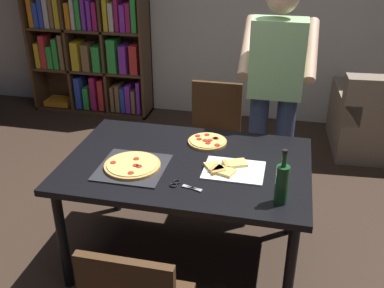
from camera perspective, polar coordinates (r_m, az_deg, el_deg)
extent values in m
plane|color=#38281E|center=(3.23, -0.60, -13.95)|extent=(12.00, 12.00, 0.00)
cube|color=black|center=(2.81, -0.67, -2.62)|extent=(1.51, 1.01, 0.04)
cylinder|color=black|center=(2.91, -16.03, -11.58)|extent=(0.06, 0.06, 0.71)
cylinder|color=black|center=(2.63, 12.19, -15.83)|extent=(0.06, 0.06, 0.71)
cylinder|color=black|center=(3.54, -9.78, -3.38)|extent=(0.06, 0.06, 0.71)
cylinder|color=black|center=(3.32, 12.64, -5.93)|extent=(0.06, 0.06, 0.71)
cube|color=#472D19|center=(3.74, 2.54, 0.04)|extent=(0.42, 0.42, 0.04)
cube|color=#472D19|center=(3.81, 3.13, 4.59)|extent=(0.42, 0.04, 0.45)
cylinder|color=#472D19|center=(3.72, -0.76, -4.00)|extent=(0.04, 0.04, 0.41)
cylinder|color=#472D19|center=(3.67, 4.74, -4.61)|extent=(0.04, 0.04, 0.41)
cylinder|color=#472D19|center=(4.03, 0.42, -1.44)|extent=(0.04, 0.04, 0.41)
cylinder|color=#472D19|center=(3.98, 5.49, -1.97)|extent=(0.04, 0.04, 0.41)
cube|color=gray|center=(4.70, 18.80, 5.29)|extent=(0.22, 0.86, 0.20)
cube|color=#513823|center=(5.70, -19.61, 13.82)|extent=(0.03, 0.35, 1.95)
cube|color=#513823|center=(5.12, -6.01, 13.85)|extent=(0.03, 0.35, 1.95)
cube|color=#513823|center=(5.66, -12.17, 4.43)|extent=(1.40, 0.35, 0.03)
cube|color=#513823|center=(5.52, -12.47, 14.31)|extent=(1.40, 0.03, 1.95)
cube|color=#513823|center=(5.50, -12.66, 9.13)|extent=(1.34, 0.29, 0.03)
cube|color=#513823|center=(5.38, -13.17, 13.92)|extent=(1.34, 0.29, 0.03)
cube|color=#513823|center=(5.47, -15.35, 13.91)|extent=(0.03, 0.29, 1.89)
cube|color=#513823|center=(5.28, -10.91, 13.92)|extent=(0.03, 0.29, 1.89)
cube|color=orange|center=(5.81, -16.35, 5.20)|extent=(0.31, 0.25, 0.06)
cube|color=blue|center=(5.62, -13.82, 6.51)|extent=(0.07, 0.22, 0.38)
cube|color=green|center=(5.60, -12.87, 5.92)|extent=(0.06, 0.22, 0.27)
cube|color=#B21E66|center=(5.54, -12.02, 6.50)|extent=(0.06, 0.22, 0.40)
cube|color=red|center=(5.51, -11.08, 6.29)|extent=(0.06, 0.22, 0.37)
cube|color=olive|center=(5.47, -9.69, 5.88)|extent=(0.04, 0.22, 0.30)
cube|color=olive|center=(5.44, -9.06, 5.94)|extent=(0.05, 0.22, 0.32)
cube|color=blue|center=(5.42, -8.41, 5.76)|extent=(0.05, 0.22, 0.29)
cube|color=purple|center=(5.39, -7.78, 5.88)|extent=(0.06, 0.22, 0.33)
cube|color=olive|center=(5.38, -7.11, 5.57)|extent=(0.04, 0.22, 0.27)
cube|color=purple|center=(5.34, -6.49, 6.05)|extent=(0.04, 0.22, 0.38)
cube|color=yellow|center=(5.71, -18.50, 10.75)|extent=(0.06, 0.22, 0.29)
cube|color=red|center=(5.66, -17.88, 11.19)|extent=(0.07, 0.22, 0.38)
cube|color=green|center=(5.64, -17.10, 10.60)|extent=(0.07, 0.22, 0.26)
cube|color=green|center=(5.59, -16.45, 11.03)|extent=(0.06, 0.22, 0.35)
cube|color=olive|center=(5.55, -15.77, 11.26)|extent=(0.05, 0.22, 0.40)
cube|color=yellow|center=(5.48, -14.18, 10.88)|extent=(0.09, 0.22, 0.33)
cube|color=olive|center=(5.43, -12.93, 10.75)|extent=(0.09, 0.22, 0.30)
cube|color=green|center=(5.38, -11.65, 10.64)|extent=(0.09, 0.22, 0.29)
cube|color=green|center=(5.30, -9.79, 11.04)|extent=(0.10, 0.22, 0.38)
cube|color=purple|center=(5.26, -8.43, 10.67)|extent=(0.08, 0.22, 0.32)
cube|color=red|center=(5.21, -7.09, 10.67)|extent=(0.09, 0.22, 0.33)
cube|color=orange|center=(5.61, -19.35, 15.85)|extent=(0.05, 0.22, 0.39)
cube|color=blue|center=(5.58, -18.67, 15.31)|extent=(0.05, 0.22, 0.27)
cube|color=blue|center=(5.54, -18.17, 15.96)|extent=(0.05, 0.22, 0.40)
cube|color=silver|center=(5.51, -17.51, 15.58)|extent=(0.05, 0.22, 0.32)
cube|color=olive|center=(5.48, -16.91, 15.72)|extent=(0.04, 0.22, 0.34)
cube|color=yellow|center=(5.45, -16.28, 15.63)|extent=(0.06, 0.22, 0.32)
cube|color=orange|center=(5.40, -15.05, 15.49)|extent=(0.05, 0.22, 0.29)
cube|color=silver|center=(5.36, -14.46, 15.93)|extent=(0.04, 0.22, 0.37)
cube|color=green|center=(5.33, -13.82, 15.95)|extent=(0.05, 0.22, 0.37)
cube|color=purple|center=(5.31, -13.17, 16.02)|extent=(0.04, 0.22, 0.38)
cube|color=purple|center=(5.28, -12.48, 15.73)|extent=(0.04, 0.22, 0.32)
cube|color=#B21E66|center=(5.26, -11.81, 15.65)|extent=(0.05, 0.22, 0.30)
cube|color=yellow|center=(5.20, -10.55, 16.13)|extent=(0.05, 0.22, 0.39)
cube|color=silver|center=(5.19, -9.83, 15.64)|extent=(0.05, 0.22, 0.30)
cube|color=#B21E66|center=(5.15, -9.18, 16.17)|extent=(0.04, 0.22, 0.40)
cube|color=purple|center=(5.14, -8.44, 15.57)|extent=(0.06, 0.22, 0.29)
cube|color=#B21E66|center=(5.12, -7.74, 15.68)|extent=(0.05, 0.22, 0.31)
cube|color=green|center=(5.09, -7.06, 16.07)|extent=(0.06, 0.22, 0.38)
cylinder|color=#38476B|center=(3.54, 11.35, -1.30)|extent=(0.14, 0.14, 0.95)
cylinder|color=#38476B|center=(3.55, 8.13, -0.98)|extent=(0.14, 0.14, 0.95)
cube|color=#99CC8C|center=(3.26, 10.76, 10.58)|extent=(0.38, 0.22, 0.55)
cylinder|color=#E0B293|center=(3.43, 14.86, 11.43)|extent=(0.09, 0.50, 0.39)
cylinder|color=#E0B293|center=(3.44, 7.06, 12.16)|extent=(0.09, 0.50, 0.39)
cube|color=#2D2D33|center=(2.75, -7.53, -2.96)|extent=(0.40, 0.40, 0.01)
cylinder|color=tan|center=(2.75, -7.55, -2.71)|extent=(0.34, 0.34, 0.02)
cylinder|color=#EACC6B|center=(2.74, -7.56, -2.49)|extent=(0.31, 0.31, 0.01)
cylinder|color=#B22819|center=(2.64, -7.75, -3.64)|extent=(0.04, 0.04, 0.00)
cylinder|color=#B22819|center=(2.76, -9.94, -2.31)|extent=(0.04, 0.04, 0.00)
cylinder|color=#B22819|center=(2.70, -6.72, -2.82)|extent=(0.04, 0.04, 0.00)
cylinder|color=#B22819|center=(2.78, -7.05, -1.87)|extent=(0.04, 0.04, 0.00)
cylinder|color=#B22819|center=(2.71, -7.12, -2.69)|extent=(0.04, 0.04, 0.00)
cube|color=white|center=(2.71, 5.32, -3.33)|extent=(0.36, 0.28, 0.01)
cube|color=#EACC6B|center=(2.71, 2.88, -3.00)|extent=(0.15, 0.17, 0.02)
cube|color=tan|center=(2.66, 3.43, -3.55)|extent=(0.09, 0.07, 0.02)
cube|color=#EACC6B|center=(2.76, 5.47, -2.46)|extent=(0.16, 0.14, 0.02)
cube|color=tan|center=(2.74, 4.28, -2.55)|extent=(0.06, 0.09, 0.02)
cube|color=#EACC6B|center=(2.67, 3.89, -3.41)|extent=(0.16, 0.13, 0.02)
cube|color=tan|center=(2.70, 2.77, -3.04)|extent=(0.05, 0.09, 0.02)
cylinder|color=#194723|center=(2.41, 11.26, -5.08)|extent=(0.07, 0.07, 0.22)
cylinder|color=#194723|center=(2.34, 11.59, -1.95)|extent=(0.03, 0.03, 0.08)
cylinder|color=black|center=(2.31, 11.70, -0.91)|extent=(0.03, 0.03, 0.02)
cube|color=silver|center=(2.53, 0.02, -5.60)|extent=(0.12, 0.03, 0.01)
cube|color=silver|center=(2.53, 0.02, -5.60)|extent=(0.12, 0.06, 0.01)
torus|color=black|center=(2.59, -1.95, -4.79)|extent=(0.05, 0.05, 0.01)
torus|color=black|center=(2.56, -2.39, -5.20)|extent=(0.05, 0.05, 0.01)
cylinder|color=tan|center=(3.03, 1.95, 0.28)|extent=(0.26, 0.26, 0.02)
cylinder|color=#EACC6B|center=(3.03, 1.95, 0.48)|extent=(0.24, 0.24, 0.01)
cylinder|color=#B22819|center=(2.98, 2.04, 0.12)|extent=(0.04, 0.04, 0.00)
cylinder|color=#B22819|center=(3.07, 0.66, 1.05)|extent=(0.04, 0.04, 0.00)
cylinder|color=#B22819|center=(3.05, 2.91, 0.75)|extent=(0.04, 0.04, 0.00)
cylinder|color=#B22819|center=(3.03, 0.91, 0.63)|extent=(0.04, 0.04, 0.00)
cylinder|color=#B22819|center=(3.01, 1.66, 0.46)|extent=(0.04, 0.04, 0.00)
cylinder|color=#B22819|center=(3.04, 3.08, 0.72)|extent=(0.04, 0.04, 0.00)
cylinder|color=#B22819|center=(3.09, 1.90, 1.18)|extent=(0.04, 0.04, 0.00)
cylinder|color=#B22819|center=(2.95, 3.19, -0.12)|extent=(0.04, 0.04, 0.00)
cylinder|color=#B22819|center=(3.01, 2.28, 0.47)|extent=(0.04, 0.04, 0.00)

